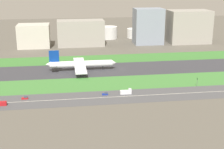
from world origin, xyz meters
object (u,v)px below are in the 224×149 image
Objects in this scene: car_0 at (25,98)px; traffic_light at (197,82)px; truck_1 at (0,103)px; truck_0 at (126,92)px; fuel_tank_centre at (135,33)px; cargo_warehouse at (189,27)px; airliner at (80,64)px; hangar_building at (81,33)px; car_1 at (105,94)px; office_tower at (148,26)px; terminal_building at (34,36)px; fuel_tank_west at (108,33)px.

car_0 is 0.61× the size of traffic_light.
car_0 is 0.52× the size of truck_1.
fuel_tank_centre is (56.10, 227.00, 4.80)m from truck_0.
cargo_warehouse is at bearing 57.10° from truck_0.
airliner is at bearing -118.54° from fuel_tank_centre.
fuel_tank_centre is at bearing 90.65° from traffic_light.
truck_1 is at bearing -108.86° from hangar_building.
airliner reaches higher than truck_1.
office_tower reaches higher than car_1.
cargo_warehouse reaches higher than airliner.
terminal_building reaches higher than truck_0.
truck_0 is 233.88m from fuel_tank_centre.
airliner is 107.33m from traffic_light.
airliner is 97.52m from truck_1.
fuel_tank_centre is at bearing -121.43° from truck_1.
fuel_tank_centre is (-7.30, 45.00, -16.17)m from office_tower.
hangar_building is at bearing 0.00° from terminal_building.
airliner is 7.74× the size of truck_0.
airliner is 114.65m from hangar_building.
cargo_warehouse is at bearing 37.59° from airliner.
airliner is at bearing -66.17° from terminal_building.
traffic_light is (88.97, -60.01, -1.94)m from airliner.
fuel_tank_west reaches higher than car_0.
cargo_warehouse reaches higher than traffic_light.
cargo_warehouse reaches higher than hangar_building.
airliner is 69.78m from car_1.
terminal_building is (7.99, 192.00, 12.37)m from truck_1.
terminal_building reaches higher than fuel_tank_centre.
fuel_tank_centre is at bearing 60.34° from car_0.
car_1 is 0.08× the size of hangar_building.
fuel_tank_centre is at bearing 143.86° from cargo_warehouse.
truck_0 is at bearing -65.94° from airliner.
car_0 is 228.58m from office_tower.
airliner is at bearing -106.91° from fuel_tank_west.
terminal_building is 0.71× the size of cargo_warehouse.
car_0 is at bearing -119.66° from fuel_tank_centre.
truck_1 is at bearing -114.23° from fuel_tank_west.
fuel_tank_centre reaches higher than car_1.
fuel_tank_centre is (-2.50, 219.01, 2.18)m from traffic_light.
office_tower is at bearing 180.00° from cargo_warehouse.
truck_1 reaches higher than car_1.
cargo_warehouse is 2.35× the size of fuel_tank_centre.
fuel_tank_centre is at bearing 72.47° from car_1.
truck_0 is 1.17× the size of traffic_light.
fuel_tank_centre is at bearing 99.21° from office_tower.
hangar_building is at bearing 180.00° from office_tower.
car_1 is 73.79m from truck_1.
terminal_building is 0.66× the size of hangar_building.
truck_1 is 148.44m from traffic_light.
airliner is 148.52m from office_tower.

